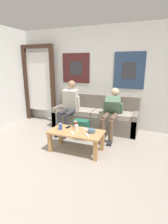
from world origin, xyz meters
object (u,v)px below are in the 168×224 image
Objects in this scene: coffee_table at (76,135)px; person_seated_adult at (69,105)px; game_controller_near_left at (72,133)px; game_controller_near_right at (85,129)px; couch at (95,117)px; game_controller_far_center at (87,135)px; backpack at (81,130)px; pillar_candle at (76,127)px; drink_can_blue at (60,127)px; ceramic_bowl at (91,131)px; person_seated_teen at (112,110)px; drink_can_red at (75,124)px; cell_phone at (68,127)px.

person_seated_adult reaches higher than coffee_table.
game_controller_near_right is (0.15, 0.27, 0.00)m from game_controller_near_left.
game_controller_far_center is at bearing -76.94° from couch.
game_controller_near_right is (0.28, -0.46, 0.22)m from backpack.
drink_can_blue is (-0.30, -0.10, 0.01)m from pillar_candle.
drink_can_blue reaches higher than coffee_table.
backpack is at bearing -97.01° from couch.
person_seated_teen is at bearing 81.09° from ceramic_bowl.
person_seated_adult is 1.03m from drink_can_blue.
coffee_table is at bearing -62.19° from drink_can_red.
couch is 14.46× the size of ceramic_bowl.
person_seated_adult is at bearing 129.47° from game_controller_far_center.
coffee_table is 7.53× the size of game_controller_near_right.
backpack is at bearing 79.72° from cell_phone.
person_seated_adult is 1.07m from pillar_candle.
couch is 0.76m from person_seated_adult.
couch is at bearing 81.68° from cell_phone.
game_controller_near_right is (-0.31, -0.85, -0.19)m from person_seated_teen.
person_seated_teen is 8.81× the size of drink_can_red.
person_seated_adult is 8.33× the size of ceramic_bowl.
person_seated_teen is at bearing 70.08° from game_controller_near_right.
couch is 1.13m from drink_can_red.
drink_can_red reaches higher than coffee_table.
game_controller_near_left reaches higher than backpack.
drink_can_blue reaches higher than game_controller_near_left.
couch reaches higher than backpack.
game_controller_far_center is at bearing -25.14° from coffee_table.
person_seated_teen reaches higher than game_controller_near_left.
ceramic_bowl reaches higher than game_controller_far_center.
drink_can_blue is at bearing -117.85° from cell_phone.
drink_can_blue is (-0.61, -0.07, 0.02)m from ceramic_bowl.
couch is 19.28× the size of pillar_candle.
ceramic_bowl is at bearing -98.91° from person_seated_teen.
couch is 5.12× the size of backpack.
ceramic_bowl is (0.90, -0.90, -0.22)m from person_seated_adult.
ceramic_bowl reaches higher than game_controller_near_left.
coffee_table is at bearing -133.75° from game_controller_near_right.
game_controller_near_left is at bearing -152.25° from ceramic_bowl.
game_controller_near_right is (0.24, -0.06, -0.05)m from drink_can_red.
game_controller_near_left is 0.97× the size of game_controller_far_center.
backpack is 0.87m from game_controller_far_center.
backpack is at bearing 121.42° from game_controller_near_right.
person_seated_adult is 0.74m from backpack.
backpack is 3.20× the size of game_controller_near_left.
game_controller_far_center is (0.27, -0.13, 0.09)m from coffee_table.
drink_can_blue is at bearing -133.69° from drink_can_red.
couch is at bearing 147.87° from person_seated_teen.
game_controller_near_right is at bearing -109.92° from person_seated_teen.
pillar_candle is 0.35m from game_controller_far_center.
drink_can_blue is 0.94× the size of game_controller_near_left.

